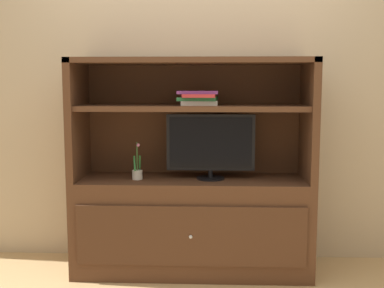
% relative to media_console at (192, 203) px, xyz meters
% --- Properties ---
extents(painted_rear_wall, '(6.00, 0.10, 2.80)m').
position_rel_media_console_xyz_m(painted_rear_wall, '(0.00, 0.35, 0.91)').
color(painted_rear_wall, tan).
rests_on(painted_rear_wall, ground_plane).
extents(media_console, '(1.65, 0.53, 1.50)m').
position_rel_media_console_xyz_m(media_console, '(0.00, 0.00, 0.00)').
color(media_console, '#4C2D1C').
rests_on(media_console, ground_plane).
extents(tv_monitor, '(0.61, 0.19, 0.45)m').
position_rel_media_console_xyz_m(tv_monitor, '(0.13, -0.02, 0.42)').
color(tv_monitor, black).
rests_on(tv_monitor, media_console).
extents(potted_plant, '(0.07, 0.10, 0.26)m').
position_rel_media_console_xyz_m(potted_plant, '(-0.38, -0.05, 0.23)').
color(potted_plant, beige).
rests_on(potted_plant, media_console).
extents(magazine_stack, '(0.28, 0.34, 0.10)m').
position_rel_media_console_xyz_m(magazine_stack, '(0.04, -0.00, 0.74)').
color(magazine_stack, silver).
rests_on(magazine_stack, media_console).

